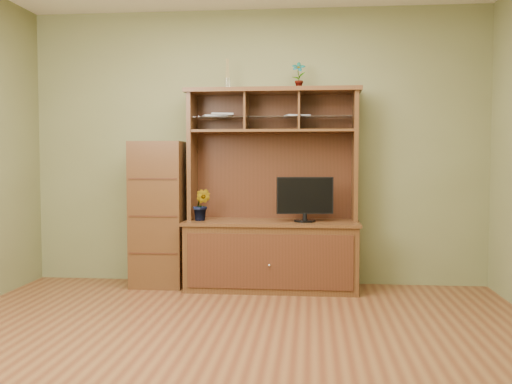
# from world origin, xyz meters

# --- Properties ---
(room) EXTENTS (4.54, 4.04, 2.74)m
(room) POSITION_xyz_m (0.00, 0.00, 1.35)
(room) COLOR #5E301A
(room) RESTS_ON ground
(media_hutch) EXTENTS (1.66, 0.61, 1.90)m
(media_hutch) POSITION_xyz_m (0.17, 1.73, 0.52)
(media_hutch) COLOR #452613
(media_hutch) RESTS_ON room
(monitor) EXTENTS (0.53, 0.20, 0.42)m
(monitor) POSITION_xyz_m (0.49, 1.65, 0.87)
(monitor) COLOR black
(monitor) RESTS_ON media_hutch
(orchid_plant) EXTENTS (0.18, 0.16, 0.30)m
(orchid_plant) POSITION_xyz_m (-0.49, 1.65, 0.80)
(orchid_plant) COLOR #2B551D
(orchid_plant) RESTS_ON media_hutch
(top_plant) EXTENTS (0.14, 0.10, 0.25)m
(top_plant) POSITION_xyz_m (0.42, 1.80, 2.03)
(top_plant) COLOR #2F5B20
(top_plant) RESTS_ON media_hutch
(reed_diffuser) EXTENTS (0.06, 0.06, 0.29)m
(reed_diffuser) POSITION_xyz_m (-0.26, 1.80, 2.01)
(reed_diffuser) COLOR silver
(reed_diffuser) RESTS_ON media_hutch
(magazines) EXTENTS (1.05, 0.24, 0.04)m
(magazines) POSITION_xyz_m (-0.10, 1.80, 1.65)
(magazines) COLOR #A4A4A8
(magazines) RESTS_ON media_hutch
(side_cabinet) EXTENTS (0.50, 0.46, 1.40)m
(side_cabinet) POSITION_xyz_m (-0.93, 1.75, 0.70)
(side_cabinet) COLOR #452613
(side_cabinet) RESTS_ON room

